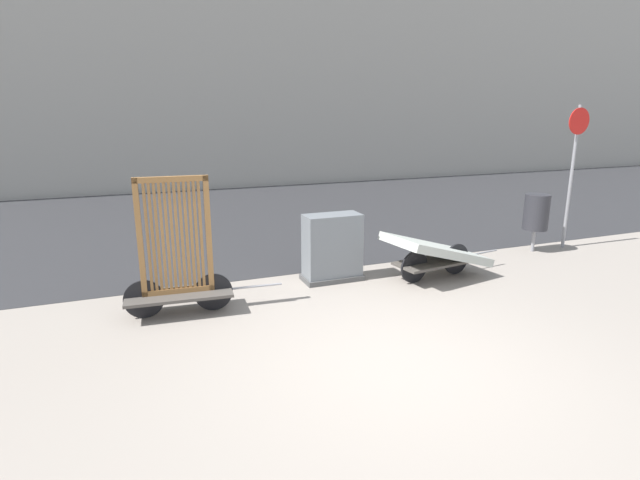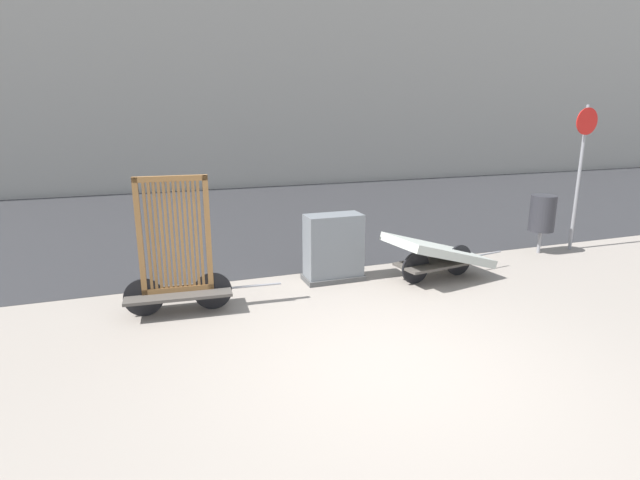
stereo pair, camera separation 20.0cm
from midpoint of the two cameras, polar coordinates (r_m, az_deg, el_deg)
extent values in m
plane|color=gray|center=(5.52, 7.82, -13.94)|extent=(60.00, 60.00, 0.00)
cube|color=#2D2D30|center=(12.83, -10.07, 2.58)|extent=(56.00, 9.68, 0.01)
cube|color=#4C4742|center=(6.90, -16.60, -5.96)|extent=(1.40, 0.67, 0.04)
cylinder|color=black|center=(6.92, -12.90, -5.83)|extent=(0.51, 0.07, 0.51)
cylinder|color=black|center=(6.92, -20.27, -6.38)|extent=(0.51, 0.07, 0.51)
cylinder|color=gray|center=(6.97, -8.06, -5.26)|extent=(0.70, 0.08, 0.03)
cube|color=olive|center=(6.88, -16.63, -5.53)|extent=(0.92, 0.14, 0.07)
cube|color=olive|center=(6.54, -17.56, 6.65)|extent=(0.92, 0.14, 0.07)
cube|color=olive|center=(6.69, -20.71, 0.13)|extent=(0.07, 0.07, 1.54)
cube|color=olive|center=(6.68, -13.45, 0.67)|extent=(0.07, 0.07, 1.54)
cube|color=olive|center=(6.68, -19.90, 0.19)|extent=(0.04, 0.05, 1.47)
cube|color=olive|center=(6.68, -19.39, 0.23)|extent=(0.04, 0.05, 1.47)
cube|color=olive|center=(6.68, -18.88, 0.27)|extent=(0.04, 0.05, 1.47)
cube|color=olive|center=(6.67, -18.37, 0.31)|extent=(0.04, 0.05, 1.47)
cube|color=olive|center=(6.67, -17.85, 0.35)|extent=(0.04, 0.05, 1.47)
cube|color=olive|center=(6.67, -17.34, 0.38)|extent=(0.04, 0.05, 1.47)
cube|color=olive|center=(6.67, -16.83, 0.42)|extent=(0.04, 0.05, 1.47)
cube|color=olive|center=(6.67, -16.31, 0.46)|extent=(0.04, 0.05, 1.47)
cube|color=olive|center=(6.67, -15.80, 0.50)|extent=(0.04, 0.05, 1.47)
cube|color=olive|center=(6.67, -15.29, 0.54)|extent=(0.04, 0.05, 1.47)
cube|color=olive|center=(6.67, -14.78, 0.58)|extent=(0.04, 0.05, 1.47)
cube|color=olive|center=(6.68, -14.26, 0.61)|extent=(0.04, 0.05, 1.47)
cube|color=#4C4742|center=(8.19, 12.42, -2.44)|extent=(1.43, 0.76, 0.04)
cylinder|color=black|center=(8.49, 14.66, -2.11)|extent=(0.51, 0.11, 0.51)
cylinder|color=black|center=(7.92, 10.01, -3.06)|extent=(0.51, 0.11, 0.51)
cylinder|color=gray|center=(8.89, 17.40, -1.42)|extent=(0.70, 0.13, 0.03)
cube|color=#B2B7AD|center=(8.13, 12.50, -1.07)|extent=(1.76, 1.16, 0.59)
cube|color=#4C4C4C|center=(7.99, 0.68, -4.28)|extent=(0.95, 0.49, 0.08)
cube|color=slate|center=(7.85, 0.69, -0.88)|extent=(0.89, 0.43, 1.06)
cylinder|color=gray|center=(10.34, 22.68, -0.03)|extent=(0.06, 0.06, 0.43)
cylinder|color=#2D2D33|center=(10.23, 22.98, 2.96)|extent=(0.46, 0.46, 0.67)
cylinder|color=gray|center=(10.69, 26.28, 6.32)|extent=(0.06, 0.06, 2.73)
cylinder|color=red|center=(10.60, 27.02, 12.01)|extent=(0.49, 0.02, 0.49)
camera|label=1|loc=(0.10, -90.80, -0.21)|focal=28.00mm
camera|label=2|loc=(0.10, 89.20, 0.21)|focal=28.00mm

